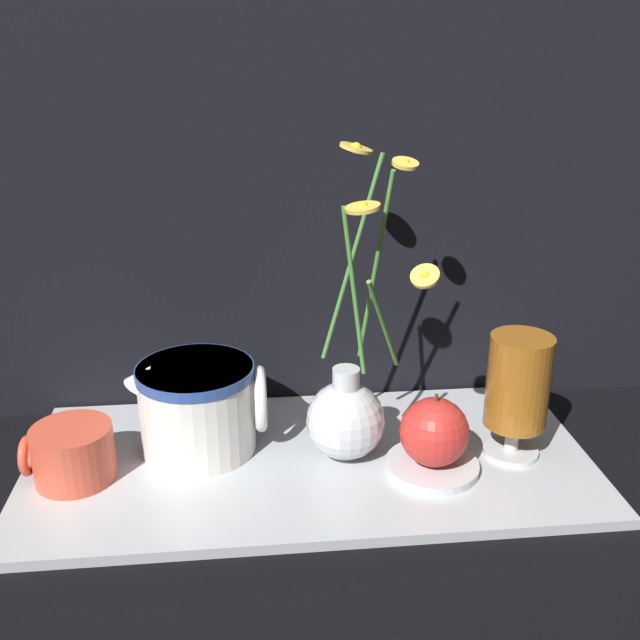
{
  "coord_description": "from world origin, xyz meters",
  "views": [
    {
      "loc": [
        -0.06,
        -0.72,
        0.46
      ],
      "look_at": [
        0.01,
        0.0,
        0.18
      ],
      "focal_mm": 40.0,
      "sensor_mm": 36.0,
      "label": 1
    }
  ],
  "objects_px": {
    "yellow_mug": "(72,453)",
    "vase_with_flowers": "(347,412)",
    "ceramic_pitcher": "(199,404)",
    "orange_fruit": "(434,432)",
    "tea_glass": "(518,385)"
  },
  "relations": [
    {
      "from": "yellow_mug",
      "to": "vase_with_flowers",
      "type": "bearing_deg",
      "value": 2.29
    },
    {
      "from": "ceramic_pitcher",
      "to": "orange_fruit",
      "type": "bearing_deg",
      "value": -15.73
    },
    {
      "from": "vase_with_flowers",
      "to": "orange_fruit",
      "type": "distance_m",
      "value": 0.1
    },
    {
      "from": "vase_with_flowers",
      "to": "orange_fruit",
      "type": "relative_size",
      "value": 4.12
    },
    {
      "from": "tea_glass",
      "to": "vase_with_flowers",
      "type": "bearing_deg",
      "value": 176.18
    },
    {
      "from": "tea_glass",
      "to": "orange_fruit",
      "type": "xyz_separation_m",
      "value": [
        -0.1,
        -0.02,
        -0.04
      ]
    },
    {
      "from": "yellow_mug",
      "to": "ceramic_pitcher",
      "type": "relative_size",
      "value": 0.61
    },
    {
      "from": "vase_with_flowers",
      "to": "ceramic_pitcher",
      "type": "distance_m",
      "value": 0.17
    },
    {
      "from": "vase_with_flowers",
      "to": "tea_glass",
      "type": "xyz_separation_m",
      "value": [
        0.19,
        -0.01,
        0.03
      ]
    },
    {
      "from": "vase_with_flowers",
      "to": "ceramic_pitcher",
      "type": "xyz_separation_m",
      "value": [
        -0.17,
        0.04,
        0.0
      ]
    },
    {
      "from": "ceramic_pitcher",
      "to": "orange_fruit",
      "type": "xyz_separation_m",
      "value": [
        0.26,
        -0.07,
        -0.01
      ]
    },
    {
      "from": "yellow_mug",
      "to": "ceramic_pitcher",
      "type": "bearing_deg",
      "value": 19.77
    },
    {
      "from": "vase_with_flowers",
      "to": "orange_fruit",
      "type": "bearing_deg",
      "value": -21.75
    },
    {
      "from": "vase_with_flowers",
      "to": "orange_fruit",
      "type": "height_order",
      "value": "vase_with_flowers"
    },
    {
      "from": "vase_with_flowers",
      "to": "yellow_mug",
      "type": "xyz_separation_m",
      "value": [
        -0.31,
        -0.01,
        -0.03
      ]
    }
  ]
}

